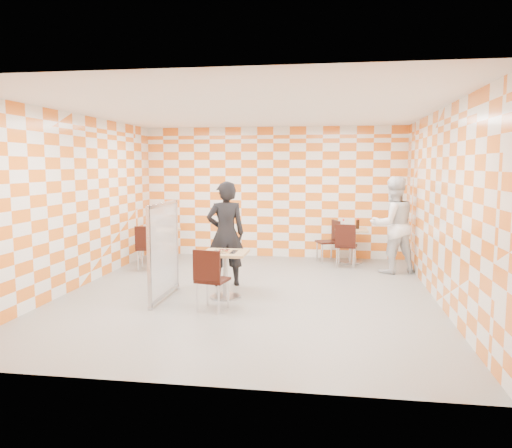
{
  "coord_description": "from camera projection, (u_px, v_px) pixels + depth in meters",
  "views": [
    {
      "loc": [
        1.34,
        -7.98,
        2.13
      ],
      "look_at": [
        0.1,
        0.2,
        1.15
      ],
      "focal_mm": 35.0,
      "sensor_mm": 36.0,
      "label": 1
    }
  ],
  "objects": [
    {
      "name": "man_white",
      "position": [
        393.0,
        225.0,
        9.86
      ],
      "size": [
        1.13,
        1.01,
        1.91
      ],
      "primitive_type": "imported",
      "rotation": [
        0.0,
        0.0,
        3.51
      ],
      "color": "white",
      "rests_on": "ground"
    },
    {
      "name": "main_table",
      "position": [
        225.0,
        267.0,
        8.0
      ],
      "size": [
        0.7,
        0.7,
        0.75
      ],
      "color": "tan",
      "rests_on": "ground"
    },
    {
      "name": "empty_table",
      "position": [
        160.0,
        241.0,
        10.77
      ],
      "size": [
        0.7,
        0.7,
        0.75
      ],
      "color": "tan",
      "rests_on": "ground"
    },
    {
      "name": "man_dark",
      "position": [
        226.0,
        234.0,
        8.79
      ],
      "size": [
        0.78,
        0.64,
        1.85
      ],
      "primitive_type": "imported",
      "rotation": [
        0.0,
        0.0,
        3.48
      ],
      "color": "black",
      "rests_on": "ground"
    },
    {
      "name": "room_shell",
      "position": [
        253.0,
        202.0,
        8.64
      ],
      "size": [
        7.0,
        7.0,
        7.0
      ],
      "color": "gray",
      "rests_on": "ground"
    },
    {
      "name": "chair_main_front",
      "position": [
        210.0,
        275.0,
        7.22
      ],
      "size": [
        0.5,
        0.5,
        0.92
      ],
      "color": "black",
      "rests_on": "ground"
    },
    {
      "name": "partition",
      "position": [
        164.0,
        250.0,
        7.89
      ],
      "size": [
        0.08,
        1.38,
        1.55
      ],
      "color": "white",
      "rests_on": "ground"
    },
    {
      "name": "sport_bottle",
      "position": [
        343.0,
        224.0,
        10.97
      ],
      "size": [
        0.06,
        0.06,
        0.2
      ],
      "color": "white",
      "rests_on": "second_table"
    },
    {
      "name": "pizza_on_foil",
      "position": [
        225.0,
        251.0,
        7.95
      ],
      "size": [
        0.4,
        0.4,
        0.04
      ],
      "color": "silver",
      "rests_on": "main_table"
    },
    {
      "name": "chair_second_front",
      "position": [
        346.0,
        242.0,
        10.3
      ],
      "size": [
        0.48,
        0.49,
        0.92
      ],
      "color": "black",
      "rests_on": "ground"
    },
    {
      "name": "chair_second_side",
      "position": [
        331.0,
        238.0,
        10.96
      ],
      "size": [
        0.56,
        0.55,
        0.92
      ],
      "color": "black",
      "rests_on": "ground"
    },
    {
      "name": "soda_bottle",
      "position": [
        358.0,
        224.0,
        10.83
      ],
      "size": [
        0.07,
        0.07,
        0.23
      ],
      "color": "black",
      "rests_on": "second_table"
    },
    {
      "name": "second_table",
      "position": [
        351.0,
        240.0,
        10.88
      ],
      "size": [
        0.7,
        0.7,
        0.75
      ],
      "color": "tan",
      "rests_on": "ground"
    },
    {
      "name": "chair_empty_far",
      "position": [
        166.0,
        235.0,
        11.39
      ],
      "size": [
        0.53,
        0.54,
        0.92
      ],
      "color": "black",
      "rests_on": "ground"
    },
    {
      "name": "chair_empty_near",
      "position": [
        147.0,
        244.0,
        10.01
      ],
      "size": [
        0.48,
        0.48,
        0.92
      ],
      "color": "black",
      "rests_on": "ground"
    }
  ]
}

